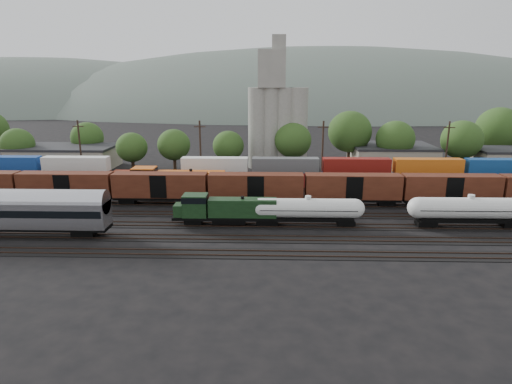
{
  "coord_description": "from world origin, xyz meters",
  "views": [
    {
      "loc": [
        1.47,
        -61.23,
        19.63
      ],
      "look_at": [
        -0.42,
        2.0,
        3.0
      ],
      "focal_mm": 30.0,
      "sensor_mm": 36.0,
      "label": 1
    }
  ],
  "objects_px": {
    "green_locomotive": "(223,209)",
    "passenger_coach": "(6,209)",
    "tank_car_a": "(308,209)",
    "grain_silo": "(277,118)",
    "orange_locomotive": "(172,181)"
  },
  "relations": [
    {
      "from": "green_locomotive",
      "to": "passenger_coach",
      "type": "distance_m",
      "value": 27.81
    },
    {
      "from": "green_locomotive",
      "to": "passenger_coach",
      "type": "bearing_deg",
      "value": -169.63
    },
    {
      "from": "green_locomotive",
      "to": "orange_locomotive",
      "type": "height_order",
      "value": "orange_locomotive"
    },
    {
      "from": "green_locomotive",
      "to": "grain_silo",
      "type": "height_order",
      "value": "grain_silo"
    },
    {
      "from": "tank_car_a",
      "to": "orange_locomotive",
      "type": "xyz_separation_m",
      "value": [
        -21.99,
        15.0,
        0.29
      ]
    },
    {
      "from": "green_locomotive",
      "to": "tank_car_a",
      "type": "distance_m",
      "value": 11.68
    },
    {
      "from": "green_locomotive",
      "to": "passenger_coach",
      "type": "xyz_separation_m",
      "value": [
        -27.32,
        -5.0,
        1.27
      ]
    },
    {
      "from": "tank_car_a",
      "to": "grain_silo",
      "type": "bearing_deg",
      "value": 95.02
    },
    {
      "from": "green_locomotive",
      "to": "orange_locomotive",
      "type": "relative_size",
      "value": 0.81
    },
    {
      "from": "tank_car_a",
      "to": "grain_silo",
      "type": "relative_size",
      "value": 0.53
    },
    {
      "from": "green_locomotive",
      "to": "tank_car_a",
      "type": "xyz_separation_m",
      "value": [
        11.68,
        -0.0,
        0.07
      ]
    },
    {
      "from": "passenger_coach",
      "to": "tank_car_a",
      "type": "bearing_deg",
      "value": 7.31
    },
    {
      "from": "orange_locomotive",
      "to": "tank_car_a",
      "type": "bearing_deg",
      "value": -34.3
    },
    {
      "from": "grain_silo",
      "to": "orange_locomotive",
      "type": "bearing_deg",
      "value": -125.26
    },
    {
      "from": "passenger_coach",
      "to": "grain_silo",
      "type": "height_order",
      "value": "grain_silo"
    }
  ]
}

